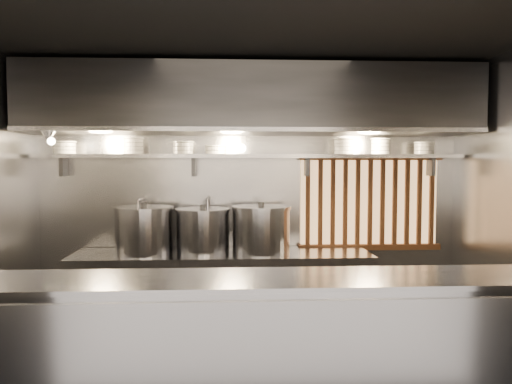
{
  "coord_description": "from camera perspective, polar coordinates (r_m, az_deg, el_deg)",
  "views": [
    {
      "loc": [
        -0.22,
        -3.89,
        1.82
      ],
      "look_at": [
        0.01,
        0.55,
        1.55
      ],
      "focal_mm": 35.0,
      "sensor_mm": 36.0,
      "label": 1
    }
  ],
  "objects": [
    {
      "name": "ceiling",
      "position": [
        4.02,
        0.26,
        17.59
      ],
      "size": [
        4.5,
        4.5,
        0.0
      ],
      "primitive_type": "plane",
      "rotation": [
        3.14,
        0.0,
        0.0
      ],
      "color": "black",
      "rests_on": "wall_back"
    },
    {
      "name": "wall_back",
      "position": [
        5.41,
        -0.66,
        -0.99
      ],
      "size": [
        4.5,
        0.0,
        4.5
      ],
      "primitive_type": "plane",
      "rotation": [
        1.57,
        0.0,
        0.0
      ],
      "color": "gray",
      "rests_on": "floor"
    },
    {
      "name": "serving_counter",
      "position": [
        3.19,
        1.29,
        -19.62
      ],
      "size": [
        4.5,
        0.56,
        1.13
      ],
      "color": "#929297",
      "rests_on": "floor"
    },
    {
      "name": "cooking_bench",
      "position": [
        5.2,
        -3.85,
        -11.81
      ],
      "size": [
        3.0,
        0.7,
        0.9
      ],
      "primitive_type": "cube",
      "color": "#929297",
      "rests_on": "floor"
    },
    {
      "name": "bowl_shelf",
      "position": [
        5.22,
        -0.58,
        4.12
      ],
      "size": [
        4.4,
        0.34,
        0.04
      ],
      "primitive_type": "cube",
      "color": "#929297",
      "rests_on": "wall_back"
    },
    {
      "name": "exhaust_hood",
      "position": [
        5.03,
        -0.48,
        10.36
      ],
      "size": [
        4.4,
        0.81,
        0.65
      ],
      "color": "#2D2D30",
      "rests_on": "ceiling"
    },
    {
      "name": "wood_screen",
      "position": [
        5.57,
        12.84,
        -1.15
      ],
      "size": [
        1.56,
        0.09,
        1.04
      ],
      "color": "#FFBD72",
      "rests_on": "wall_back"
    },
    {
      "name": "faucet_left",
      "position": [
        5.36,
        -12.98,
        -2.12
      ],
      "size": [
        0.04,
        0.3,
        0.5
      ],
      "color": "silver",
      "rests_on": "wall_back"
    },
    {
      "name": "faucet_right",
      "position": [
        5.29,
        -5.48,
        -2.13
      ],
      "size": [
        0.04,
        0.3,
        0.5
      ],
      "color": "silver",
      "rests_on": "wall_back"
    },
    {
      "name": "heat_lamp",
      "position": [
        5.03,
        -22.59,
        6.02
      ],
      "size": [
        0.25,
        0.35,
        0.2
      ],
      "color": "#929297",
      "rests_on": "exhaust_hood"
    },
    {
      "name": "pendant_bulb",
      "position": [
        5.09,
        -1.65,
        5.06
      ],
      "size": [
        0.09,
        0.09,
        0.19
      ],
      "color": "#2D2D30",
      "rests_on": "exhaust_hood"
    },
    {
      "name": "stock_pot_left",
      "position": [
        5.11,
        -12.7,
        -4.27
      ],
      "size": [
        0.61,
        0.61,
        0.51
      ],
      "rotation": [
        0.0,
        0.0,
        0.03
      ],
      "color": "#929297",
      "rests_on": "cooking_bench"
    },
    {
      "name": "stock_pot_mid",
      "position": [
        5.1,
        -6.1,
        -4.38
      ],
      "size": [
        0.69,
        0.69,
        0.49
      ],
      "rotation": [
        0.0,
        0.0,
        0.28
      ],
      "color": "#929297",
      "rests_on": "cooking_bench"
    },
    {
      "name": "stock_pot_right",
      "position": [
        5.06,
        0.59,
        -4.27
      ],
      "size": [
        0.73,
        0.73,
        0.51
      ],
      "rotation": [
        0.0,
        0.0,
        0.24
      ],
      "color": "#929297",
      "rests_on": "cooking_bench"
    },
    {
      "name": "bowl_stack_0",
      "position": [
        5.48,
        -21.05,
        4.76
      ],
      "size": [
        0.24,
        0.24,
        0.13
      ],
      "color": "silver",
      "rests_on": "bowl_shelf"
    },
    {
      "name": "bowl_stack_1",
      "position": [
        5.31,
        -13.81,
        5.15
      ],
      "size": [
        0.22,
        0.22,
        0.17
      ],
      "color": "silver",
      "rests_on": "bowl_shelf"
    },
    {
      "name": "bowl_stack_2",
      "position": [
        5.23,
        -8.32,
        5.02
      ],
      "size": [
        0.23,
        0.23,
        0.13
      ],
      "color": "silver",
      "rests_on": "bowl_shelf"
    },
    {
      "name": "bowl_stack_3",
      "position": [
        5.21,
        -4.64,
        4.85
      ],
      "size": [
        0.23,
        0.23,
        0.09
      ],
      "color": "silver",
      "rests_on": "bowl_shelf"
    },
    {
      "name": "bowl_stack_4",
      "position": [
        5.35,
        10.0,
        5.18
      ],
      "size": [
        0.21,
        0.21,
        0.17
      ],
      "color": "silver",
      "rests_on": "bowl_shelf"
    },
    {
      "name": "bowl_stack_5",
      "position": [
        5.45,
        14.03,
        5.09
      ],
      "size": [
        0.21,
        0.21,
        0.17
      ],
      "color": "silver",
      "rests_on": "bowl_shelf"
    },
    {
      "name": "bowl_stack_6",
      "position": [
        5.61,
        18.68,
        4.77
      ],
      "size": [
        0.22,
        0.22,
        0.13
      ],
      "color": "silver",
      "rests_on": "bowl_shelf"
    }
  ]
}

